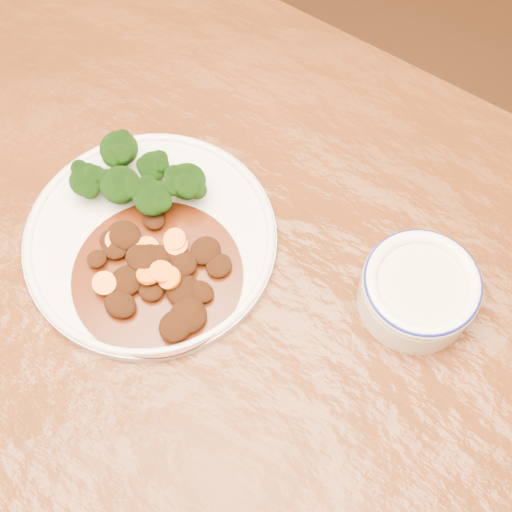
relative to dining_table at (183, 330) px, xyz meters
The scene contains 6 objects.
ground 0.67m from the dining_table, ahead, with size 4.00×4.00×0.00m, color #4E2B13.
dining_table is the anchor object (origin of this frame).
dinner_plate 0.12m from the dining_table, 144.92° to the left, with size 0.29×0.29×0.02m.
broccoli_florets 0.19m from the dining_table, 140.93° to the left, with size 0.14×0.10×0.05m.
mince_stew 0.11m from the dining_table, 157.07° to the left, with size 0.19×0.19×0.03m.
dip_bowl 0.29m from the dining_table, 32.86° to the left, with size 0.13×0.13×0.06m.
Camera 1 is at (0.24, -0.21, 1.48)m, focal length 50.00 mm.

